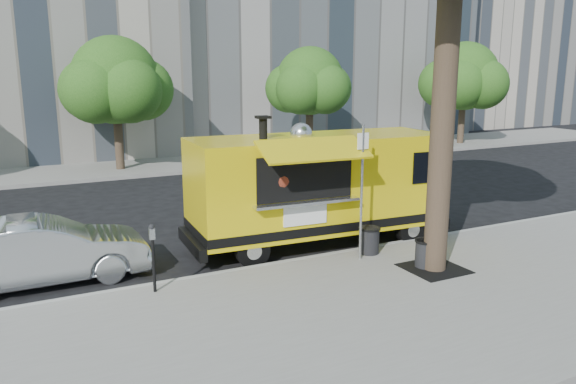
% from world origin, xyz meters
% --- Properties ---
extents(ground, '(120.00, 120.00, 0.00)m').
position_xyz_m(ground, '(0.00, 0.00, 0.00)').
color(ground, black).
rests_on(ground, ground).
extents(sidewalk, '(60.00, 6.00, 0.15)m').
position_xyz_m(sidewalk, '(0.00, -4.00, 0.07)').
color(sidewalk, gray).
rests_on(sidewalk, ground).
extents(curb, '(60.00, 0.14, 0.16)m').
position_xyz_m(curb, '(0.00, -0.93, 0.07)').
color(curb, '#999993').
rests_on(curb, ground).
extents(far_sidewalk, '(60.00, 5.00, 0.15)m').
position_xyz_m(far_sidewalk, '(0.00, 13.50, 0.07)').
color(far_sidewalk, gray).
rests_on(far_sidewalk, ground).
extents(building_right, '(16.00, 12.00, 16.00)m').
position_xyz_m(building_right, '(30.00, 24.00, 8.00)').
color(building_right, beige).
rests_on(building_right, ground).
extents(tree_well, '(1.20, 1.20, 0.02)m').
position_xyz_m(tree_well, '(2.60, -2.80, 0.15)').
color(tree_well, black).
rests_on(tree_well, sidewalk).
extents(far_tree_b, '(3.60, 3.60, 5.50)m').
position_xyz_m(far_tree_b, '(-1.00, 12.70, 3.83)').
color(far_tree_b, '#33261C').
rests_on(far_tree_b, far_sidewalk).
extents(far_tree_c, '(3.24, 3.24, 5.21)m').
position_xyz_m(far_tree_c, '(8.00, 12.40, 3.72)').
color(far_tree_c, '#33261C').
rests_on(far_tree_c, far_sidewalk).
extents(far_tree_d, '(3.78, 3.78, 5.64)m').
position_xyz_m(far_tree_d, '(18.00, 12.60, 3.89)').
color(far_tree_d, '#33261C').
rests_on(far_tree_d, far_sidewalk).
extents(sign_post, '(0.28, 0.06, 3.00)m').
position_xyz_m(sign_post, '(1.55, -1.55, 1.85)').
color(sign_post, silver).
rests_on(sign_post, sidewalk).
extents(parking_meter, '(0.11, 0.11, 1.33)m').
position_xyz_m(parking_meter, '(-3.00, -1.35, 0.98)').
color(parking_meter, black).
rests_on(parking_meter, sidewalk).
extents(food_truck, '(6.67, 3.21, 3.23)m').
position_xyz_m(food_truck, '(1.44, 0.17, 1.52)').
color(food_truck, yellow).
rests_on(food_truck, ground).
extents(sedan, '(4.15, 1.45, 1.37)m').
position_xyz_m(sedan, '(-4.80, 0.47, 0.68)').
color(sedan, '#B5B9BD').
rests_on(sedan, ground).
extents(trash_bin_left, '(0.51, 0.51, 0.61)m').
position_xyz_m(trash_bin_left, '(1.97, -1.30, 0.48)').
color(trash_bin_left, black).
rests_on(trash_bin_left, sidewalk).
extents(trash_bin_right, '(0.50, 0.50, 0.60)m').
position_xyz_m(trash_bin_right, '(2.52, -2.62, 0.47)').
color(trash_bin_right, black).
rests_on(trash_bin_right, sidewalk).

